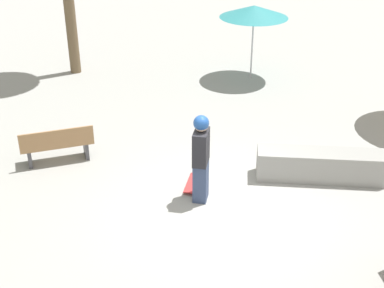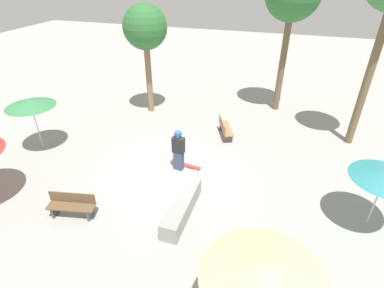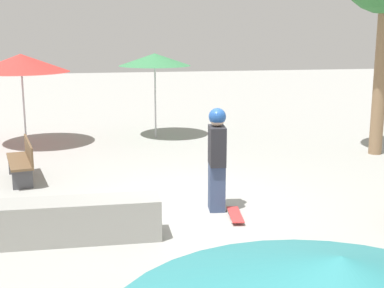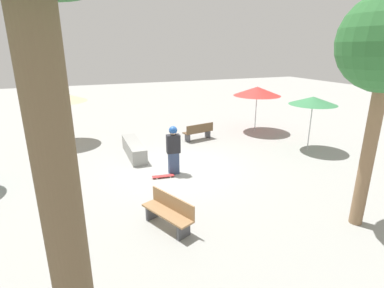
{
  "view_description": "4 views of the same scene",
  "coord_description": "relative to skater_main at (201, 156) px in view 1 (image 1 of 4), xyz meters",
  "views": [
    {
      "loc": [
        -8.74,
        -0.27,
        5.93
      ],
      "look_at": [
        0.47,
        0.48,
        1.1
      ],
      "focal_mm": 50.0,
      "sensor_mm": 36.0,
      "label": 1
    },
    {
      "loc": [
        3.8,
        -9.29,
        7.45
      ],
      "look_at": [
        0.74,
        0.48,
        1.19
      ],
      "focal_mm": 28.0,
      "sensor_mm": 36.0,
      "label": 2
    },
    {
      "loc": [
        9.05,
        -1.78,
        3.17
      ],
      "look_at": [
        -0.33,
        -0.06,
        1.09
      ],
      "focal_mm": 50.0,
      "sensor_mm": 36.0,
      "label": 3
    },
    {
      "loc": [
        3.48,
        10.13,
        4.5
      ],
      "look_at": [
        -0.35,
        0.68,
        1.21
      ],
      "focal_mm": 28.0,
      "sensor_mm": 36.0,
      "label": 4
    }
  ],
  "objects": [
    {
      "name": "skateboard",
      "position": [
        0.48,
        0.22,
        -0.93
      ],
      "size": [
        0.82,
        0.29,
        0.07
      ],
      "rotation": [
        0.0,
        0.0,
        6.16
      ],
      "color": "red",
      "rests_on": "ground_plane"
    },
    {
      "name": "concrete_ledge",
      "position": [
        0.99,
        -2.46,
        -0.67
      ],
      "size": [
        0.62,
        2.66,
        0.64
      ],
      "rotation": [
        0.0,
        0.0,
        1.56
      ],
      "color": "gray",
      "rests_on": "ground_plane"
    },
    {
      "name": "skater_main",
      "position": [
        0.0,
        0.0,
        0.0
      ],
      "size": [
        0.51,
        0.32,
        1.83
      ],
      "rotation": [
        0.0,
        0.0,
        6.18
      ],
      "color": "#38476B",
      "rests_on": "ground_plane"
    },
    {
      "name": "bench_near",
      "position": [
        1.25,
        3.28,
        -0.56
      ],
      "size": [
        1.03,
        1.65,
        0.85
      ],
      "rotation": [
        0.0,
        0.0,
        5.11
      ],
      "color": "#47474C",
      "rests_on": "ground_plane"
    },
    {
      "name": "ground_plane",
      "position": [
        -0.23,
        -0.28,
        -0.98
      ],
      "size": [
        60.0,
        60.0,
        0.0
      ],
      "primitive_type": "plane",
      "color": "#9E9E99"
    },
    {
      "name": "shade_umbrella_teal",
      "position": [
        6.96,
        -1.11,
        1.1
      ],
      "size": [
        2.05,
        2.05,
        2.27
      ],
      "color": "#B7B7BC",
      "rests_on": "ground_plane"
    }
  ]
}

